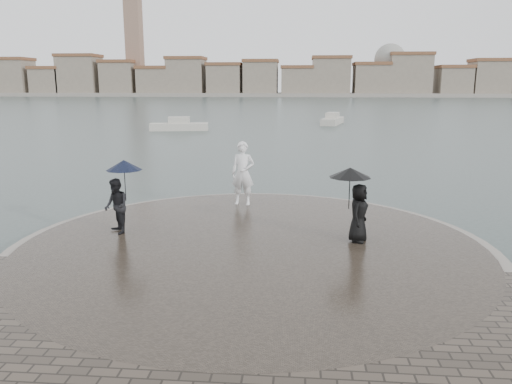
# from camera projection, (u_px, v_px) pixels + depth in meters

# --- Properties ---
(ground) EXTENTS (400.00, 400.00, 0.00)m
(ground) POSITION_uv_depth(u_px,v_px,m) (234.00, 318.00, 9.63)
(ground) COLOR #2B3835
(ground) RESTS_ON ground
(kerb_ring) EXTENTS (12.50, 12.50, 0.32)m
(kerb_ring) POSITION_uv_depth(u_px,v_px,m) (252.00, 251.00, 13.00)
(kerb_ring) COLOR gray
(kerb_ring) RESTS_ON ground
(quay_tip) EXTENTS (11.90, 11.90, 0.36)m
(quay_tip) POSITION_uv_depth(u_px,v_px,m) (252.00, 250.00, 12.99)
(quay_tip) COLOR #2D261E
(quay_tip) RESTS_ON ground
(statue) EXTENTS (0.83, 0.59, 2.16)m
(statue) POSITION_uv_depth(u_px,v_px,m) (243.00, 173.00, 16.94)
(statue) COLOR white
(statue) RESTS_ON quay_tip
(visitor_left) EXTENTS (1.20, 1.06, 2.04)m
(visitor_left) POSITION_uv_depth(u_px,v_px,m) (118.00, 194.00, 13.67)
(visitor_left) COLOR black
(visitor_left) RESTS_ON quay_tip
(visitor_right) EXTENTS (1.16, 1.10, 1.95)m
(visitor_right) POSITION_uv_depth(u_px,v_px,m) (356.00, 199.00, 12.94)
(visitor_right) COLOR black
(visitor_right) RESTS_ON quay_tip
(far_skyline) EXTENTS (260.00, 20.00, 37.00)m
(far_skyline) POSITION_uv_depth(u_px,v_px,m) (278.00, 79.00, 165.35)
(far_skyline) COLOR gray
(far_skyline) RESTS_ON ground
(boats) EXTENTS (42.69, 12.84, 1.50)m
(boats) POSITION_uv_depth(u_px,v_px,m) (357.00, 123.00, 51.37)
(boats) COLOR #BBB6A9
(boats) RESTS_ON ground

